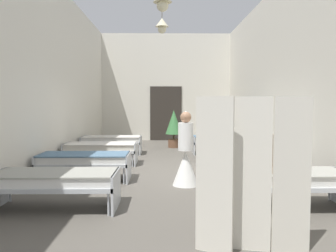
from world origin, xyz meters
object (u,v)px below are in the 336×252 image
object	(u,v)px
bed_left_row_0	(56,181)
patient_seated_primary	(264,152)
bed_right_row_2	(234,148)
nurse_near_aisle	(186,159)
bed_right_row_0	(286,180)
bed_left_row_3	(112,140)
potted_plant	(174,125)
bed_left_row_1	(85,160)
patient_seated_secondary	(211,127)
privacy_screen	(253,175)
bed_right_row_1	(253,160)
bed_left_row_2	(101,148)
bed_right_row_3	(222,140)

from	to	relation	value
bed_left_row_0	patient_seated_primary	bearing A→B (deg)	0.22
bed_right_row_2	nurse_near_aisle	distance (m)	2.77
bed_right_row_0	bed_left_row_3	bearing A→B (deg)	122.13
potted_plant	bed_right_row_0	bearing A→B (deg)	-78.18
potted_plant	patient_seated_primary	bearing A→B (deg)	-80.84
bed_left_row_1	patient_seated_secondary	bearing A→B (deg)	50.30
bed_left_row_3	patient_seated_secondary	distance (m)	3.26
potted_plant	privacy_screen	xyz separation A→B (m)	(0.57, -8.81, 0.01)
bed_right_row_0	patient_seated_secondary	bearing A→B (deg)	93.46
patient_seated_secondary	privacy_screen	size ratio (longest dim) A/B	0.47
bed_left_row_1	bed_left_row_3	xyz separation A→B (m)	(0.00, 3.80, 0.00)
bed_right_row_0	potted_plant	xyz separation A→B (m)	(-1.52, 7.25, 0.40)
bed_right_row_1	bed_left_row_2	size ratio (longest dim) A/B	1.00
bed_right_row_3	patient_seated_secondary	xyz separation A→B (m)	(-0.35, 0.09, 0.43)
bed_right_row_0	bed_right_row_2	world-z (taller)	same
bed_right_row_2	patient_seated_primary	size ratio (longest dim) A/B	2.37
bed_left_row_0	privacy_screen	bearing A→B (deg)	-30.69
bed_left_row_0	bed_left_row_1	xyz separation A→B (m)	(0.00, 1.90, 0.00)
bed_left_row_2	bed_right_row_0	bearing A→B (deg)	-46.71
nurse_near_aisle	patient_seated_secondary	size ratio (longest dim) A/B	1.86
bed_left_row_0	bed_right_row_1	distance (m)	4.05
bed_left_row_1	privacy_screen	xyz separation A→B (m)	(2.63, -3.46, 0.41)
bed_right_row_3	bed_left_row_0	bearing A→B (deg)	-122.13
bed_left_row_2	privacy_screen	world-z (taller)	privacy_screen
bed_left_row_3	patient_seated_primary	world-z (taller)	patient_seated_primary
bed_left_row_0	nurse_near_aisle	size ratio (longest dim) A/B	1.28
bed_right_row_0	bed_right_row_1	size ratio (longest dim) A/B	1.00
bed_left_row_2	bed_left_row_3	size ratio (longest dim) A/B	1.00
bed_left_row_3	patient_seated_primary	distance (m)	6.55
patient_seated_secondary	privacy_screen	xyz separation A→B (m)	(-0.60, -7.35, -0.02)
patient_seated_secondary	potted_plant	bearing A→B (deg)	128.65
bed_right_row_0	bed_left_row_3	world-z (taller)	same
bed_left_row_0	bed_left_row_3	bearing A→B (deg)	90.00
bed_right_row_2	potted_plant	bearing A→B (deg)	113.75
bed_right_row_2	bed_right_row_0	bearing A→B (deg)	-90.00
bed_right_row_2	privacy_screen	size ratio (longest dim) A/B	1.12
bed_left_row_1	nurse_near_aisle	distance (m)	2.16
bed_right_row_2	patient_seated_primary	world-z (taller)	patient_seated_primary
bed_left_row_3	privacy_screen	size ratio (longest dim) A/B	1.12
bed_right_row_3	nurse_near_aisle	xyz separation A→B (m)	(-1.47, -4.25, 0.09)
nurse_near_aisle	bed_right_row_3	bearing A→B (deg)	-38.21
potted_plant	bed_left_row_1	bearing A→B (deg)	-111.08
bed_right_row_3	privacy_screen	world-z (taller)	privacy_screen
patient_seated_secondary	bed_left_row_3	bearing A→B (deg)	-178.40
patient_seated_primary	bed_right_row_2	bearing A→B (deg)	84.72
bed_left_row_0	potted_plant	xyz separation A→B (m)	(2.06, 7.25, 0.40)
bed_right_row_0	bed_right_row_2	xyz separation A→B (m)	(0.00, 3.80, 0.00)
bed_right_row_3	nurse_near_aisle	distance (m)	4.50
bed_right_row_3	nurse_near_aisle	bearing A→B (deg)	-109.10
bed_left_row_1	bed_right_row_3	world-z (taller)	same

